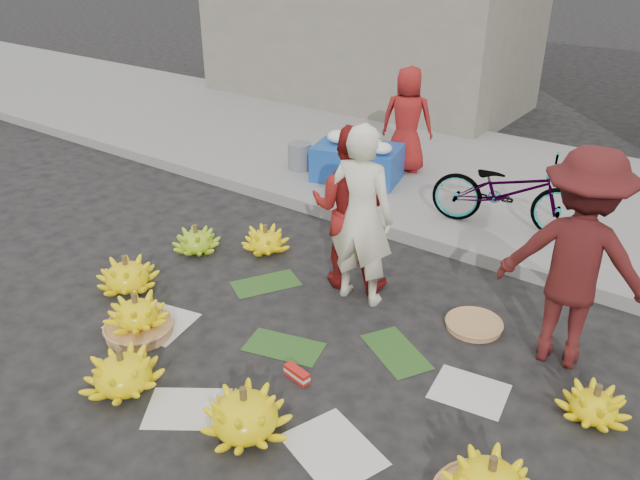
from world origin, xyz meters
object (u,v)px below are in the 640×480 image
Objects in this scene: vendor_cream at (361,216)px; bicycle at (508,191)px; flower_table at (358,160)px; banana_bunch_0 at (127,275)px.

bicycle is (0.61, 2.06, -0.30)m from vendor_cream.
bicycle is (2.14, -0.27, 0.17)m from flower_table.
vendor_cream is at bearing 32.29° from banana_bunch_0.
bicycle is at bearing 52.48° from banana_bunch_0.
banana_bunch_0 is at bearing 129.35° from bicycle.
vendor_cream is at bearing 150.49° from bicycle.
flower_table reaches higher than banana_bunch_0.
bicycle reaches higher than flower_table.
banana_bunch_0 is 0.52× the size of flower_table.
flower_table is 0.75× the size of bicycle.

